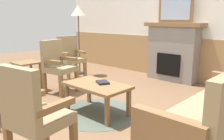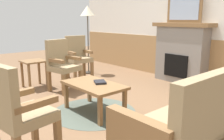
{
  "view_description": "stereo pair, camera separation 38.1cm",
  "coord_description": "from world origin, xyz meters",
  "px_view_note": "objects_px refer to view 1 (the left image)",
  "views": [
    {
      "loc": [
        2.53,
        -2.38,
        1.36
      ],
      "look_at": [
        0.0,
        0.35,
        0.55
      ],
      "focal_mm": 37.74,
      "sensor_mm": 36.0,
      "label": 1
    },
    {
      "loc": [
        2.79,
        -2.11,
        1.36
      ],
      "look_at": [
        0.0,
        0.35,
        0.55
      ],
      "focal_mm": 37.74,
      "sensor_mm": 36.0,
      "label": 2
    }
  ],
  "objects_px": {
    "framed_picture": "(175,9)",
    "side_table": "(27,68)",
    "book_on_table": "(103,82)",
    "fireplace": "(173,51)",
    "floor_lamp_by_chairs": "(78,15)",
    "couch": "(214,118)",
    "armchair_near_fireplace": "(57,64)",
    "coffee_table": "(97,88)",
    "armchair_by_window_left": "(70,56)",
    "armchair_front_left": "(33,113)"
  },
  "relations": [
    {
      "from": "framed_picture",
      "to": "coffee_table",
      "type": "relative_size",
      "value": 0.83
    },
    {
      "from": "coffee_table",
      "to": "floor_lamp_by_chairs",
      "type": "height_order",
      "value": "floor_lamp_by_chairs"
    },
    {
      "from": "framed_picture",
      "to": "side_table",
      "type": "relative_size",
      "value": 1.45
    },
    {
      "from": "side_table",
      "to": "armchair_near_fireplace",
      "type": "bearing_deg",
      "value": 29.72
    },
    {
      "from": "framed_picture",
      "to": "floor_lamp_by_chairs",
      "type": "relative_size",
      "value": 0.48
    },
    {
      "from": "book_on_table",
      "to": "couch",
      "type": "bearing_deg",
      "value": -1.5
    },
    {
      "from": "book_on_table",
      "to": "fireplace",
      "type": "bearing_deg",
      "value": 94.19
    },
    {
      "from": "book_on_table",
      "to": "armchair_by_window_left",
      "type": "height_order",
      "value": "armchair_by_window_left"
    },
    {
      "from": "armchair_by_window_left",
      "to": "framed_picture",
      "type": "bearing_deg",
      "value": 40.26
    },
    {
      "from": "couch",
      "to": "armchair_near_fireplace",
      "type": "xyz_separation_m",
      "value": [
        -2.93,
        0.17,
        0.14
      ]
    },
    {
      "from": "framed_picture",
      "to": "book_on_table",
      "type": "distance_m",
      "value": 2.64
    },
    {
      "from": "book_on_table",
      "to": "framed_picture",
      "type": "bearing_deg",
      "value": 94.19
    },
    {
      "from": "side_table",
      "to": "coffee_table",
      "type": "bearing_deg",
      "value": 3.36
    },
    {
      "from": "floor_lamp_by_chairs",
      "to": "side_table",
      "type": "bearing_deg",
      "value": -78.35
    },
    {
      "from": "armchair_near_fireplace",
      "to": "framed_picture",
      "type": "bearing_deg",
      "value": 63.24
    },
    {
      "from": "armchair_near_fireplace",
      "to": "floor_lamp_by_chairs",
      "type": "xyz_separation_m",
      "value": [
        -0.88,
        1.25,
        0.91
      ]
    },
    {
      "from": "framed_picture",
      "to": "armchair_near_fireplace",
      "type": "xyz_separation_m",
      "value": [
        -1.14,
        -2.27,
        -1.02
      ]
    },
    {
      "from": "fireplace",
      "to": "armchair_by_window_left",
      "type": "distance_m",
      "value": 2.31
    },
    {
      "from": "fireplace",
      "to": "armchair_by_window_left",
      "type": "bearing_deg",
      "value": -139.74
    },
    {
      "from": "book_on_table",
      "to": "armchair_front_left",
      "type": "bearing_deg",
      "value": -70.09
    },
    {
      "from": "armchair_near_fireplace",
      "to": "armchair_by_window_left",
      "type": "relative_size",
      "value": 1.0
    },
    {
      "from": "fireplace",
      "to": "side_table",
      "type": "distance_m",
      "value": 3.1
    },
    {
      "from": "framed_picture",
      "to": "book_on_table",
      "type": "height_order",
      "value": "framed_picture"
    },
    {
      "from": "coffee_table",
      "to": "fireplace",
      "type": "bearing_deg",
      "value": 93.25
    },
    {
      "from": "book_on_table",
      "to": "floor_lamp_by_chairs",
      "type": "relative_size",
      "value": 0.12
    },
    {
      "from": "floor_lamp_by_chairs",
      "to": "armchair_near_fireplace",
      "type": "bearing_deg",
      "value": -54.88
    },
    {
      "from": "side_table",
      "to": "armchair_front_left",
      "type": "bearing_deg",
      "value": -26.4
    },
    {
      "from": "couch",
      "to": "book_on_table",
      "type": "height_order",
      "value": "couch"
    },
    {
      "from": "couch",
      "to": "floor_lamp_by_chairs",
      "type": "relative_size",
      "value": 1.07
    },
    {
      "from": "framed_picture",
      "to": "side_table",
      "type": "xyz_separation_m",
      "value": [
        -1.7,
        -2.58,
        -1.13
      ]
    },
    {
      "from": "couch",
      "to": "book_on_table",
      "type": "relative_size",
      "value": 8.97
    },
    {
      "from": "armchair_by_window_left",
      "to": "armchair_front_left",
      "type": "bearing_deg",
      "value": -42.98
    },
    {
      "from": "fireplace",
      "to": "floor_lamp_by_chairs",
      "type": "bearing_deg",
      "value": -153.47
    },
    {
      "from": "fireplace",
      "to": "book_on_table",
      "type": "bearing_deg",
      "value": -85.81
    },
    {
      "from": "couch",
      "to": "armchair_near_fireplace",
      "type": "bearing_deg",
      "value": 176.77
    },
    {
      "from": "framed_picture",
      "to": "book_on_table",
      "type": "xyz_separation_m",
      "value": [
        0.17,
        -2.39,
        -1.1
      ]
    },
    {
      "from": "armchair_front_left",
      "to": "couch",
      "type": "bearing_deg",
      "value": 49.98
    },
    {
      "from": "armchair_near_fireplace",
      "to": "side_table",
      "type": "bearing_deg",
      "value": -150.28
    },
    {
      "from": "couch",
      "to": "coffee_table",
      "type": "bearing_deg",
      "value": -178.44
    },
    {
      "from": "armchair_by_window_left",
      "to": "armchair_front_left",
      "type": "relative_size",
      "value": 1.0
    },
    {
      "from": "book_on_table",
      "to": "armchair_near_fireplace",
      "type": "height_order",
      "value": "armchair_near_fireplace"
    },
    {
      "from": "book_on_table",
      "to": "side_table",
      "type": "relative_size",
      "value": 0.36
    },
    {
      "from": "couch",
      "to": "armchair_front_left",
      "type": "xyz_separation_m",
      "value": [
        -1.12,
        -1.33,
        0.14
      ]
    },
    {
      "from": "framed_picture",
      "to": "armchair_front_left",
      "type": "xyz_separation_m",
      "value": [
        0.67,
        -3.76,
        -1.02
      ]
    },
    {
      "from": "armchair_by_window_left",
      "to": "armchair_front_left",
      "type": "xyz_separation_m",
      "value": [
        2.43,
        -2.27,
        0.0
      ]
    },
    {
      "from": "couch",
      "to": "book_on_table",
      "type": "xyz_separation_m",
      "value": [
        -1.62,
        0.04,
        0.06
      ]
    },
    {
      "from": "couch",
      "to": "side_table",
      "type": "height_order",
      "value": "couch"
    },
    {
      "from": "fireplace",
      "to": "coffee_table",
      "type": "xyz_separation_m",
      "value": [
        0.14,
        -2.48,
        -0.27
      ]
    },
    {
      "from": "fireplace",
      "to": "coffee_table",
      "type": "height_order",
      "value": "fireplace"
    },
    {
      "from": "couch",
      "to": "armchair_front_left",
      "type": "height_order",
      "value": "same"
    }
  ]
}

